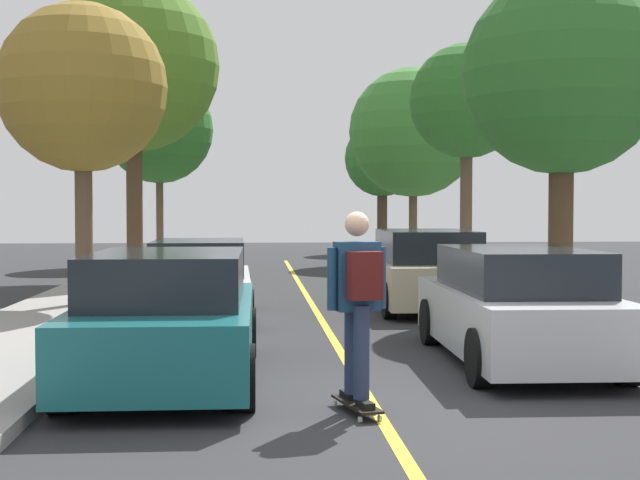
{
  "coord_description": "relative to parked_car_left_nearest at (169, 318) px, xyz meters",
  "views": [
    {
      "loc": [
        -1.16,
        -8.38,
        1.93
      ],
      "look_at": [
        -0.06,
        6.2,
        1.39
      ],
      "focal_mm": 49.74,
      "sensor_mm": 36.0,
      "label": 1
    }
  ],
  "objects": [
    {
      "name": "ground",
      "position": [
        2.09,
        -1.45,
        -0.7
      ],
      "size": [
        80.0,
        80.0,
        0.0
      ],
      "primitive_type": "plane",
      "color": "#2D2D30"
    },
    {
      "name": "center_line",
      "position": [
        2.09,
        2.55,
        -0.7
      ],
      "size": [
        0.12,
        39.2,
        0.01
      ],
      "primitive_type": "cube",
      "color": "gold",
      "rests_on": "ground"
    },
    {
      "name": "parked_car_left_nearest",
      "position": [
        0.0,
        0.0,
        0.0
      ],
      "size": [
        1.94,
        4.42,
        1.44
      ],
      "color": "#196066",
      "rests_on": "ground"
    },
    {
      "name": "parked_car_left_near",
      "position": [
        0.0,
        5.5,
        -0.04
      ],
      "size": [
        1.9,
        4.25,
        1.37
      ],
      "color": "white",
      "rests_on": "ground"
    },
    {
      "name": "parked_car_right_nearest",
      "position": [
        4.19,
        0.88,
        -0.0
      ],
      "size": [
        1.9,
        4.42,
        1.43
      ],
      "color": "#B7B7BC",
      "rests_on": "ground"
    },
    {
      "name": "parked_car_right_near",
      "position": [
        4.19,
        6.67,
        0.03
      ],
      "size": [
        2.05,
        4.33,
        1.5
      ],
      "color": "#BCAD89",
      "rests_on": "ground"
    },
    {
      "name": "street_tree_left_nearest",
      "position": [
        -2.19,
        6.83,
        3.4
      ],
      "size": [
        3.12,
        3.12,
        5.55
      ],
      "color": "brown",
      "rests_on": "sidewalk_left"
    },
    {
      "name": "street_tree_left_near",
      "position": [
        -2.19,
        13.86,
        4.92
      ],
      "size": [
        4.5,
        4.5,
        7.76
      ],
      "color": "#4C3823",
      "rests_on": "sidewalk_left"
    },
    {
      "name": "street_tree_left_far",
      "position": [
        -2.19,
        20.18,
        3.81
      ],
      "size": [
        3.59,
        3.59,
        6.18
      ],
      "color": "brown",
      "rests_on": "sidewalk_left"
    },
    {
      "name": "street_tree_right_nearest",
      "position": [
        6.38,
        5.51,
        3.55
      ],
      "size": [
        3.55,
        3.55,
        5.92
      ],
      "color": "#4C3823",
      "rests_on": "sidewalk_right"
    },
    {
      "name": "street_tree_right_near",
      "position": [
        6.38,
        12.53,
        3.91
      ],
      "size": [
        2.93,
        2.93,
        5.97
      ],
      "color": "brown",
      "rests_on": "sidewalk_right"
    },
    {
      "name": "street_tree_right_far",
      "position": [
        6.38,
        20.1,
        3.77
      ],
      "size": [
        4.41,
        4.41,
        6.55
      ],
      "color": "brown",
      "rests_on": "sidewalk_right"
    },
    {
      "name": "street_tree_right_farthest",
      "position": [
        6.38,
        27.35,
        3.25
      ],
      "size": [
        3.2,
        3.2,
        5.45
      ],
      "color": "#3D2D1E",
      "rests_on": "sidewalk_right"
    },
    {
      "name": "fire_hydrant",
      "position": [
        5.69,
        4.23,
        -0.22
      ],
      "size": [
        0.2,
        0.2,
        0.7
      ],
      "color": "#B2140F",
      "rests_on": "sidewalk_right"
    },
    {
      "name": "skateboard",
      "position": [
        1.9,
        -1.66,
        -0.62
      ],
      "size": [
        0.41,
        0.87,
        0.1
      ],
      "color": "black",
      "rests_on": "ground"
    },
    {
      "name": "skateboarder",
      "position": [
        1.9,
        -1.7,
        0.42
      ],
      "size": [
        0.58,
        0.7,
        1.79
      ],
      "color": "black",
      "rests_on": "skateboard"
    }
  ]
}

